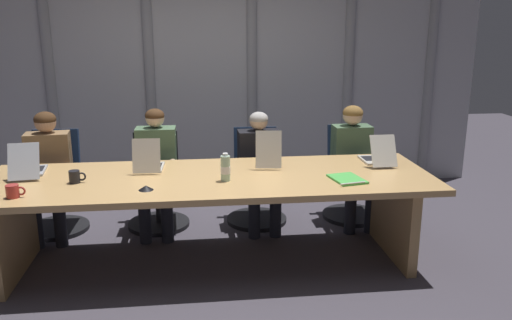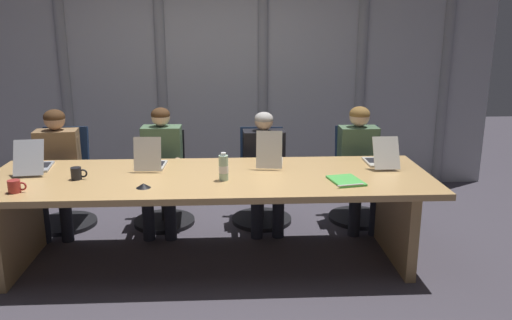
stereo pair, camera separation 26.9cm
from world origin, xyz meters
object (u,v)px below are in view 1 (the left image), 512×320
object	(u,v)px
conference_mic_left_side	(146,188)
spiral_notepad	(347,179)
office_chair_left_end	(56,194)
person_left_end	(48,167)
water_bottle_primary	(225,168)
coffee_mug_near	(75,177)
laptop_left_mid	(149,164)
coffee_mug_far	(13,191)
laptop_right_mid	(377,157)
person_center	(260,164)
laptop_center	(268,158)
laptop_left_end	(28,168)
office_chair_left_mid	(157,192)
office_chair_right_mid	(352,184)
person_left_mid	(156,165)
person_right_mid	(353,158)
office_chair_center	(256,187)

from	to	relation	value
conference_mic_left_side	spiral_notepad	world-z (taller)	conference_mic_left_side
office_chair_left_end	person_left_end	distance (m)	0.35
water_bottle_primary	coffee_mug_near	xyz separation A→B (m)	(-1.16, 0.08, -0.05)
laptop_left_mid	coffee_mug_far	bearing A→B (deg)	126.45
laptop_right_mid	person_center	xyz separation A→B (m)	(-0.97, 0.51, -0.17)
laptop_center	laptop_left_end	bearing A→B (deg)	98.67
laptop_left_mid	office_chair_left_mid	xyz separation A→B (m)	(0.01, 0.67, -0.47)
office_chair_right_mid	person_left_mid	size ratio (longest dim) A/B	0.79
laptop_left_mid	person_right_mid	world-z (taller)	person_right_mid
laptop_left_mid	person_center	size ratio (longest dim) A/B	0.33
office_chair_right_mid	spiral_notepad	world-z (taller)	office_chair_right_mid
office_chair_right_mid	person_right_mid	bearing A→B (deg)	-16.77
laptop_left_end	coffee_mug_far	xyz separation A→B (m)	(0.07, -0.59, -0.01)
coffee_mug_far	laptop_center	bearing A→B (deg)	18.62
person_right_mid	coffee_mug_far	xyz separation A→B (m)	(-2.82, -1.11, 0.13)
coffee_mug_far	water_bottle_primary	bearing A→B (deg)	8.55
office_chair_right_mid	person_left_end	world-z (taller)	person_left_end
water_bottle_primary	spiral_notepad	xyz separation A→B (m)	(0.95, -0.10, -0.09)
office_chair_left_mid	conference_mic_left_side	xyz separation A→B (m)	(0.01, -1.21, 0.43)
laptop_left_mid	coffee_mug_far	world-z (taller)	laptop_left_mid
coffee_mug_near	spiral_notepad	bearing A→B (deg)	-4.81
laptop_left_end	office_chair_center	xyz separation A→B (m)	(1.95, 0.69, -0.46)
laptop_right_mid	person_right_mid	distance (m)	0.53
laptop_right_mid	office_chair_left_mid	world-z (taller)	laptop_right_mid
conference_mic_left_side	office_chair_center	bearing A→B (deg)	51.37
laptop_left_end	office_chair_left_end	bearing A→B (deg)	-6.91
coffee_mug_near	conference_mic_left_side	xyz separation A→B (m)	(0.56, -0.25, -0.03)
coffee_mug_far	office_chair_right_mid	bearing A→B (deg)	23.91
laptop_center	person_right_mid	xyz separation A→B (m)	(0.91, 0.47, -0.15)
coffee_mug_near	person_left_end	bearing A→B (deg)	117.48
office_chair_right_mid	person_left_end	size ratio (longest dim) A/B	0.80
water_bottle_primary	coffee_mug_near	world-z (taller)	water_bottle_primary
person_center	water_bottle_primary	size ratio (longest dim) A/B	5.04
laptop_center	coffee_mug_far	xyz separation A→B (m)	(-1.91, -0.64, -0.02)
laptop_left_end	person_right_mid	size ratio (longest dim) A/B	0.41
office_chair_center	coffee_mug_near	size ratio (longest dim) A/B	7.15
person_left_end	water_bottle_primary	size ratio (longest dim) A/B	5.23
office_chair_right_mid	person_left_mid	distance (m)	1.98
office_chair_center	person_left_end	distance (m)	1.98
water_bottle_primary	laptop_left_mid	bearing A→B (deg)	148.87
laptop_left_end	person_left_mid	bearing A→B (deg)	-68.62
laptop_center	spiral_notepad	world-z (taller)	laptop_center
person_left_mid	coffee_mug_near	size ratio (longest dim) A/B	9.05
office_chair_right_mid	laptop_left_end	bearing A→B (deg)	-77.64
office_chair_right_mid	person_left_mid	bearing A→B (deg)	-86.14
office_chair_right_mid	coffee_mug_far	size ratio (longest dim) A/B	6.90
person_left_mid	spiral_notepad	world-z (taller)	person_left_mid
laptop_left_end	coffee_mug_far	bearing A→B (deg)	179.59
laptop_left_mid	laptop_center	xyz separation A→B (m)	(1.02, 0.04, 0.01)
conference_mic_left_side	spiral_notepad	bearing A→B (deg)	2.49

